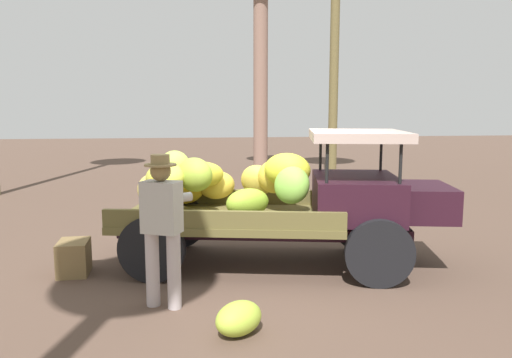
# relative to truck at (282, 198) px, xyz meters

# --- Properties ---
(ground_plane) EXTENTS (60.00, 60.00, 0.00)m
(ground_plane) POSITION_rel_truck_xyz_m (-0.34, -0.08, -0.94)
(ground_plane) COLOR brown
(truck) EXTENTS (4.63, 2.43, 1.86)m
(truck) POSITION_rel_truck_xyz_m (0.00, 0.00, 0.00)
(truck) COLOR black
(truck) RESTS_ON ground
(farmer) EXTENTS (0.57, 0.53, 1.68)m
(farmer) POSITION_rel_truck_xyz_m (-1.54, -1.33, 0.02)
(farmer) COLOR #B7A9AB
(farmer) RESTS_ON ground
(wooden_crate) EXTENTS (0.40, 0.52, 0.44)m
(wooden_crate) POSITION_rel_truck_xyz_m (-2.78, -0.07, -0.72)
(wooden_crate) COLOR brown
(wooden_crate) RESTS_ON ground
(loose_banana_bunch) EXTENTS (0.64, 0.63, 0.34)m
(loose_banana_bunch) POSITION_rel_truck_xyz_m (-0.79, -2.11, -0.77)
(loose_banana_bunch) COLOR #AECC3E
(loose_banana_bunch) RESTS_ON ground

